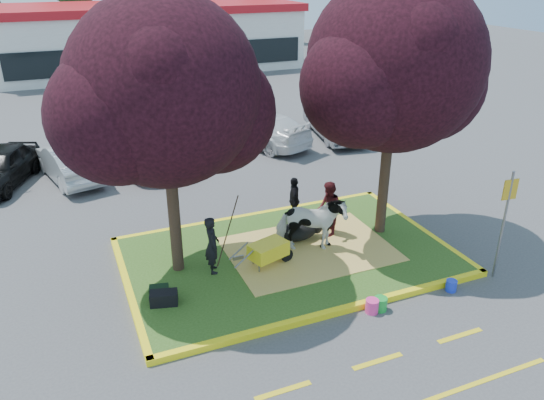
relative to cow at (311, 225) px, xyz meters
name	(u,v)px	position (x,y,z in m)	size (l,w,h in m)	color
ground	(288,259)	(-0.60, 0.04, -0.90)	(90.00, 90.00, 0.00)	#424244
median_island	(288,256)	(-0.60, 0.04, -0.82)	(8.00, 5.00, 0.15)	#2D4E18
curb_near	(337,312)	(-0.60, -2.54, -0.82)	(8.30, 0.16, 0.15)	yellow
curb_far	(253,216)	(-0.60, 2.62, -0.82)	(8.30, 0.16, 0.15)	yellow
curb_left	(129,290)	(-4.68, 0.04, -0.82)	(0.16, 5.30, 0.15)	yellow
curb_right	(418,228)	(3.48, 0.04, -0.82)	(0.16, 5.30, 0.15)	yellow
straw_bedding	(309,249)	(0.00, 0.04, -0.74)	(4.20, 3.00, 0.01)	#EDCD61
tree_purple_left	(165,100)	(-3.38, 0.42, 3.46)	(5.06, 4.20, 6.51)	black
tree_purple_right	(396,72)	(2.32, 0.22, 3.66)	(5.30, 4.40, 6.82)	black
fire_lane_stripe_a	(283,391)	(-2.60, -4.16, -0.89)	(1.10, 0.12, 0.01)	yellow
fire_lane_stripe_b	(378,361)	(-0.60, -4.16, -0.89)	(1.10, 0.12, 0.01)	yellow
fire_lane_stripe_c	(460,336)	(1.40, -4.16, -0.89)	(1.10, 0.12, 0.01)	yellow
retail_building	(151,36)	(1.40, 28.02, 1.35)	(20.40, 8.40, 4.40)	silver
cow	(311,225)	(0.00, 0.00, 0.00)	(0.81, 1.77, 1.49)	silver
calf	(297,231)	(-0.08, 0.65, -0.50)	(1.15, 0.65, 0.50)	black
handler	(212,245)	(-2.64, -0.01, -0.02)	(0.53, 0.35, 1.45)	black
visitor_a	(329,209)	(0.84, 0.61, 0.02)	(0.75, 0.58, 1.54)	#491419
visitor_b	(294,200)	(0.32, 1.71, -0.06)	(0.80, 0.33, 1.36)	black
wheelbarrow	(269,250)	(-1.29, -0.30, -0.31)	(1.67, 0.82, 0.63)	black
gear_bag_dark	(164,298)	(-4.05, -0.91, -0.59)	(0.60, 0.33, 0.30)	black
gear_bag_green	(159,291)	(-4.07, -0.53, -0.63)	(0.43, 0.27, 0.23)	black
sign_post	(506,213)	(3.70, -2.66, 0.83)	(0.39, 0.06, 2.76)	slate
bucket_green	(381,304)	(0.37, -2.76, -0.74)	(0.29, 0.29, 0.31)	green
bucket_pink	(372,306)	(0.15, -2.76, -0.74)	(0.29, 0.29, 0.32)	#F6368F
bucket_blue	(451,286)	(2.32, -2.76, -0.76)	(0.26, 0.26, 0.27)	#1B34D8
car_black	(0,167)	(-7.63, 8.39, -0.23)	(1.57, 3.91, 1.33)	black
car_silver	(69,162)	(-5.45, 8.06, -0.25)	(1.38, 3.95, 1.30)	#AAAEB2
car_red	(151,143)	(-2.45, 8.68, -0.14)	(2.50, 5.41, 1.50)	maroon
car_white	(261,129)	(2.18, 9.03, -0.21)	(1.92, 4.73, 1.37)	silver
car_grey	(335,120)	(5.57, 8.82, -0.14)	(1.60, 4.60, 1.52)	slate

